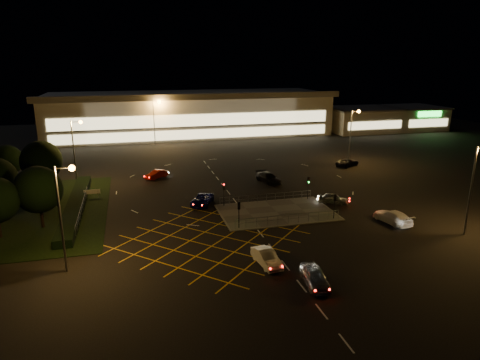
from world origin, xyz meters
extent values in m
plane|color=black|center=(0.00, 0.00, 0.00)|extent=(180.00, 180.00, 0.00)
cube|color=#4C4944|center=(2.00, -2.00, 0.06)|extent=(14.00, 9.00, 0.12)
cube|color=black|center=(-28.00, 6.00, 0.04)|extent=(18.00, 30.00, 0.08)
cube|color=black|center=(-23.00, 6.00, 0.50)|extent=(2.00, 26.00, 1.00)
cube|color=beige|center=(0.00, 62.00, 5.00)|extent=(70.00, 25.00, 10.00)
cube|color=slate|center=(0.00, 62.00, 10.20)|extent=(72.00, 26.50, 0.60)
cube|color=#FFEAA5|center=(0.00, 49.45, 5.00)|extent=(66.00, 0.20, 3.00)
cube|color=#FFEAA5|center=(0.00, 49.45, 1.80)|extent=(66.00, 0.20, 2.20)
cube|color=beige|center=(46.00, 54.00, 3.00)|extent=(18.00, 14.00, 6.00)
cube|color=slate|center=(46.00, 54.00, 6.15)|extent=(18.80, 14.80, 0.40)
cube|color=#FFEAA5|center=(46.00, 46.95, 2.60)|extent=(15.30, 0.20, 2.00)
cube|color=beige|center=(62.00, 54.00, 3.00)|extent=(14.00, 14.00, 6.00)
cube|color=slate|center=(62.00, 54.00, 6.15)|extent=(14.80, 14.80, 0.40)
cube|color=#FFEAA5|center=(62.00, 46.95, 2.60)|extent=(11.90, 0.20, 2.00)
cube|color=#19E533|center=(62.00, 46.85, 5.00)|extent=(7.00, 0.30, 1.40)
cylinder|color=slate|center=(-22.00, -12.00, 5.00)|extent=(0.20, 0.20, 10.00)
cylinder|color=slate|center=(-21.30, -12.00, 9.80)|extent=(1.40, 0.12, 0.12)
sphere|color=orange|center=(-20.60, -12.00, 9.75)|extent=(0.56, 0.56, 0.56)
cylinder|color=slate|center=(20.00, -14.00, 5.00)|extent=(0.20, 0.20, 10.00)
cylinder|color=slate|center=(-24.00, 18.00, 5.00)|extent=(0.20, 0.20, 10.00)
cylinder|color=slate|center=(-23.30, 18.00, 9.80)|extent=(1.40, 0.12, 0.12)
sphere|color=orange|center=(-22.60, 18.00, 9.75)|extent=(0.56, 0.56, 0.56)
cylinder|color=slate|center=(24.00, 20.00, 5.00)|extent=(0.20, 0.20, 10.00)
cylinder|color=slate|center=(24.70, 20.00, 9.80)|extent=(1.40, 0.12, 0.12)
sphere|color=orange|center=(25.40, 20.00, 9.75)|extent=(0.56, 0.56, 0.56)
cylinder|color=slate|center=(-10.00, 48.00, 5.00)|extent=(0.20, 0.20, 10.00)
cylinder|color=slate|center=(-9.30, 48.00, 9.80)|extent=(1.40, 0.12, 0.12)
sphere|color=orange|center=(-8.60, 48.00, 9.75)|extent=(0.56, 0.56, 0.56)
cylinder|color=slate|center=(30.00, 50.00, 5.00)|extent=(0.20, 0.20, 10.00)
cylinder|color=slate|center=(30.70, 50.00, 9.80)|extent=(1.40, 0.12, 0.12)
sphere|color=orange|center=(31.40, 50.00, 9.75)|extent=(0.56, 0.56, 0.56)
cylinder|color=black|center=(-4.00, -6.00, 1.62)|extent=(0.10, 0.10, 3.00)
cube|color=black|center=(-4.00, -6.00, 2.82)|extent=(0.28, 0.18, 0.90)
sphere|color=#19FF33|center=(-4.00, -5.87, 2.82)|extent=(0.16, 0.16, 0.16)
cylinder|color=black|center=(8.00, -6.00, 1.62)|extent=(0.10, 0.10, 3.00)
cube|color=black|center=(8.00, -6.00, 2.82)|extent=(0.28, 0.18, 0.90)
sphere|color=#19FF33|center=(8.00, -5.87, 2.82)|extent=(0.16, 0.16, 0.16)
cylinder|color=black|center=(-4.00, 2.00, 1.62)|extent=(0.10, 0.10, 3.00)
cube|color=black|center=(-4.00, 2.00, 2.82)|extent=(0.28, 0.18, 0.90)
sphere|color=#FF0C0C|center=(-4.00, 1.87, 2.82)|extent=(0.16, 0.16, 0.16)
cylinder|color=black|center=(8.00, 2.00, 1.62)|extent=(0.10, 0.10, 3.00)
cube|color=black|center=(8.00, 2.00, 2.82)|extent=(0.28, 0.18, 0.90)
sphere|color=#19FF33|center=(8.00, 1.87, 2.82)|extent=(0.16, 0.16, 0.16)
cylinder|color=black|center=(-28.00, 14.00, 1.44)|extent=(0.36, 0.36, 2.88)
sphere|color=black|center=(-28.00, 14.00, 4.96)|extent=(5.76, 5.76, 5.76)
cylinder|color=black|center=(-34.00, 20.00, 1.17)|extent=(0.36, 0.36, 2.34)
sphere|color=black|center=(-34.00, 20.00, 4.03)|extent=(4.68, 4.68, 4.68)
cylinder|color=black|center=(-26.00, 0.00, 1.35)|extent=(0.36, 0.36, 2.70)
sphere|color=black|center=(-26.00, 0.00, 4.65)|extent=(5.40, 5.40, 5.40)
imported|color=#A6A9AD|center=(-0.85, -20.08, 0.78)|extent=(2.37, 4.75, 1.55)
imported|color=white|center=(-3.70, -15.40, 0.72)|extent=(2.05, 4.55, 1.45)
imported|color=#0D0F52|center=(-6.70, 3.45, 0.69)|extent=(4.20, 5.45, 1.38)
imported|color=black|center=(5.38, 11.56, 0.76)|extent=(3.47, 5.60, 1.52)
imported|color=#A8ABAF|center=(10.67, -0.53, 0.69)|extent=(4.30, 3.44, 1.37)
imported|color=maroon|center=(-11.69, 18.62, 0.68)|extent=(4.11, 3.68, 1.35)
imported|color=black|center=(22.88, 18.32, 0.70)|extent=(5.53, 4.53, 1.40)
imported|color=silver|center=(14.28, -8.84, 0.77)|extent=(2.98, 5.56, 1.53)
camera|label=1|loc=(-15.48, -50.66, 18.84)|focal=32.00mm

